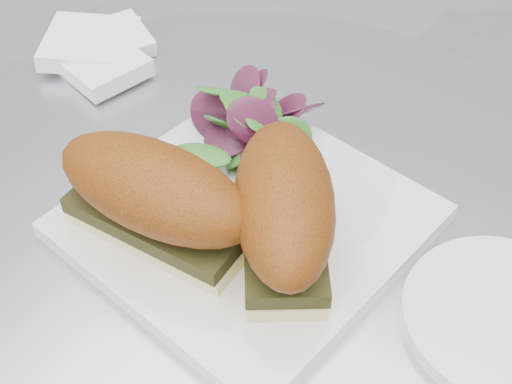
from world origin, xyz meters
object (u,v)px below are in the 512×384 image
sandwich_left (156,196)px  saucer (504,319)px  plate (247,221)px  sandwich_right (284,208)px

sandwich_left → saucer: 0.27m
plate → sandwich_right: (0.04, -0.01, 0.05)m
sandwich_left → plate: bearing=47.2°
sandwich_right → plate: bearing=-141.3°
sandwich_right → sandwich_left: bearing=-99.2°
plate → saucer: (0.21, 0.03, -0.00)m
sandwich_left → sandwich_right: size_ratio=0.99×
plate → saucer: 0.21m
plate → sandwich_right: size_ratio=1.40×
plate → sandwich_left: sandwich_left is taller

